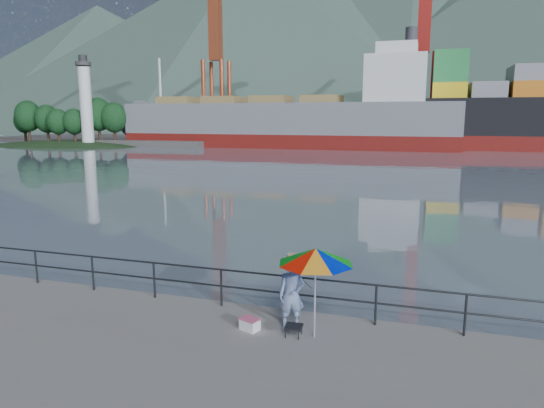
% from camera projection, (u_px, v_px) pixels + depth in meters
% --- Properties ---
extents(harbor_water, '(500.00, 280.00, 0.00)m').
position_uv_depth(harbor_water, '(401.00, 134.00, 133.67)').
color(harbor_water, slate).
rests_on(harbor_water, ground).
extents(far_dock, '(200.00, 40.00, 0.40)m').
position_uv_depth(far_dock, '(445.00, 141.00, 95.99)').
color(far_dock, '#514F4C').
rests_on(far_dock, ground).
extents(guardrail, '(22.00, 0.06, 1.03)m').
position_uv_depth(guardrail, '(187.00, 283.00, 13.03)').
color(guardrail, '#2D3033').
rests_on(guardrail, ground).
extents(mountains, '(600.00, 332.80, 80.00)m').
position_uv_depth(mountains, '(517.00, 36.00, 189.02)').
color(mountains, '#385147').
rests_on(mountains, ground).
extents(lighthouse_islet, '(48.00, 26.40, 19.20)m').
position_uv_depth(lighthouse_islet, '(64.00, 143.00, 85.76)').
color(lighthouse_islet, '#263F1E').
rests_on(lighthouse_islet, ground).
extents(fisherman, '(0.72, 0.59, 1.69)m').
position_uv_depth(fisherman, '(291.00, 295.00, 11.30)').
color(fisherman, '#355B9B').
rests_on(fisherman, ground).
extents(beach_umbrella, '(1.95, 1.95, 2.09)m').
position_uv_depth(beach_umbrella, '(316.00, 256.00, 10.68)').
color(beach_umbrella, white).
rests_on(beach_umbrella, ground).
extents(folding_stool, '(0.41, 0.41, 0.25)m').
position_uv_depth(folding_stool, '(294.00, 331.00, 11.04)').
color(folding_stool, black).
rests_on(folding_stool, ground).
extents(cooler_bag, '(0.51, 0.43, 0.25)m').
position_uv_depth(cooler_bag, '(250.00, 325.00, 11.37)').
color(cooler_bag, silver).
rests_on(cooler_bag, ground).
extents(fishing_rod, '(0.29, 1.77, 1.26)m').
position_uv_depth(fishing_rod, '(299.00, 309.00, 12.62)').
color(fishing_rod, black).
rests_on(fishing_rod, ground).
extents(bulk_carrier, '(55.16, 9.55, 14.50)m').
position_uv_depth(bulk_carrier, '(297.00, 121.00, 80.05)').
color(bulk_carrier, maroon).
rests_on(bulk_carrier, ground).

